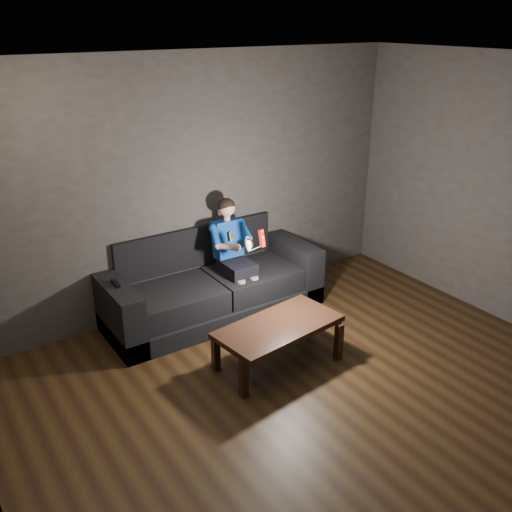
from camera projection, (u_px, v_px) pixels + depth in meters
floor at (347, 420)px, 4.57m from camera, size 5.00×5.00×0.00m
back_wall at (194, 186)px, 5.97m from camera, size 5.00×0.04×2.70m
ceiling at (374, 68)px, 3.52m from camera, size 5.00×5.00×0.02m
sofa at (209, 287)px, 6.14m from camera, size 2.33×1.01×0.90m
child at (233, 245)px, 6.05m from camera, size 0.45×0.55×1.11m
wii_remote_red at (262, 238)px, 5.68m from camera, size 0.06×0.07×0.18m
nunchuk_white at (248, 244)px, 5.62m from camera, size 0.07×0.10×0.16m
wii_remote_black at (115, 283)px, 5.40m from camera, size 0.04×0.16×0.03m
coffee_table at (279, 330)px, 5.17m from camera, size 1.22×0.73×0.42m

